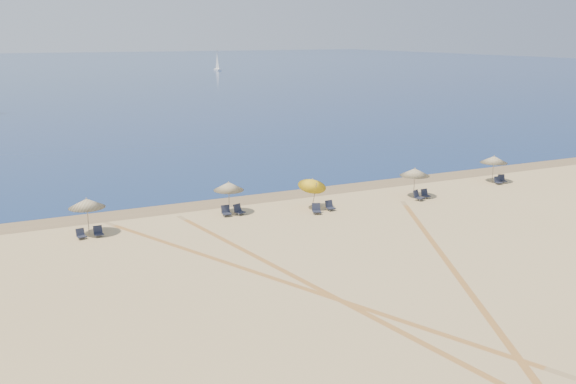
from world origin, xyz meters
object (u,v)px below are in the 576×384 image
chair_3 (98,232)px  umbrella_1 (87,203)px  umbrella_5 (494,159)px  chair_4 (226,211)px  umbrella_2 (229,186)px  chair_11 (502,179)px  sailboat_1 (217,64)px  chair_5 (239,210)px  chair_7 (330,206)px  chair_9 (425,194)px  umbrella_4 (415,172)px  chair_8 (418,196)px  umbrella_3 (313,183)px  chair_2 (81,234)px  chair_6 (316,209)px  chair_10 (498,181)px

chair_3 → umbrella_1: bearing=122.3°
umbrella_5 → chair_4: umbrella_5 is taller
umbrella_2 → chair_11: (23.34, -1.15, -1.59)m
chair_11 → sailboat_1: bearing=96.3°
chair_5 → chair_7: bearing=-34.0°
umbrella_1 → chair_9: umbrella_1 is taller
chair_4 → sailboat_1: 173.79m
umbrella_2 → umbrella_4: umbrella_4 is taller
chair_4 → chair_8: 14.29m
umbrella_3 → chair_5: umbrella_3 is taller
chair_2 → chair_8: (23.59, -1.37, 0.06)m
umbrella_3 → chair_11: size_ratio=3.09×
chair_6 → chair_10: bearing=23.7°
umbrella_3 → chair_9: 9.14m
chair_10 → chair_11: (0.66, 0.23, 0.03)m
chair_11 → chair_4: bearing=-164.1°
umbrella_5 → sailboat_1: (32.94, 164.45, 0.24)m
umbrella_4 → umbrella_5: bearing=8.1°
umbrella_1 → chair_5: size_ratio=2.78×
chair_5 → chair_4: bearing=157.7°
umbrella_4 → chair_11: bearing=4.0°
chair_2 → sailboat_1: size_ratio=0.09×
umbrella_3 → chair_6: size_ratio=2.94×
umbrella_1 → chair_11: (32.67, -0.46, -1.66)m
chair_6 → chair_8: chair_8 is taller
chair_2 → chair_3: size_ratio=1.03×
chair_3 → chair_10: (31.55, -0.03, -0.01)m
chair_9 → chair_10: size_ratio=0.98×
umbrella_3 → chair_2: bearing=179.8°
chair_6 → sailboat_1: (50.48, 166.55, 1.81)m
umbrella_3 → sailboat_1: 172.75m
chair_4 → chair_5: chair_4 is taller
umbrella_3 → chair_5: bearing=171.1°
chair_4 → chair_10: 23.11m
umbrella_4 → chair_8: umbrella_4 is taller
chair_4 → chair_11: bearing=2.5°
umbrella_3 → umbrella_1: bearing=177.3°
chair_8 → chair_11: bearing=-14.3°
umbrella_4 → sailboat_1: (41.79, 165.70, 0.21)m
umbrella_5 → chair_6: size_ratio=2.68×
chair_4 → chair_9: (15.02, -1.90, -0.02)m
umbrella_2 → umbrella_1: bearing=-175.8°
chair_9 → umbrella_3: bearing=174.6°
chair_2 → chair_6: bearing=-13.9°
umbrella_1 → chair_9: (23.93, -1.74, -1.67)m
sailboat_1 → chair_11: bearing=-99.0°
chair_10 → chair_3: bearing=-169.2°
umbrella_1 → chair_11: 32.71m
chair_7 → chair_10: size_ratio=0.99×
chair_2 → chair_4: 9.51m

